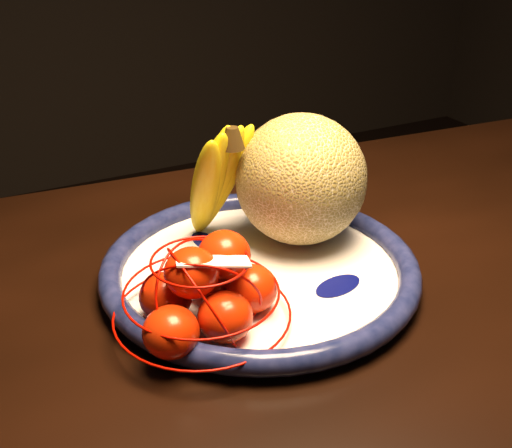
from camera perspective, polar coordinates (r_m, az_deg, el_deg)
name	(u,v)px	position (r m, az deg, el deg)	size (l,w,h in m)	color
dining_table	(446,336)	(0.84, 16.56, -9.56)	(1.56, 1.01, 0.75)	black
fruit_bowl	(260,269)	(0.76, 0.34, -4.03)	(0.37, 0.37, 0.03)	white
cantaloupe	(301,179)	(0.79, 4.01, 3.98)	(0.16, 0.16, 0.16)	olive
banana_bunch	(214,177)	(0.78, -3.77, 4.16)	(0.10, 0.11, 0.17)	yellow
mandarin_bag	(205,292)	(0.66, -4.51, -6.05)	(0.21, 0.21, 0.12)	red
price_tag	(213,261)	(0.62, -3.84, -3.33)	(0.07, 0.03, 0.00)	white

